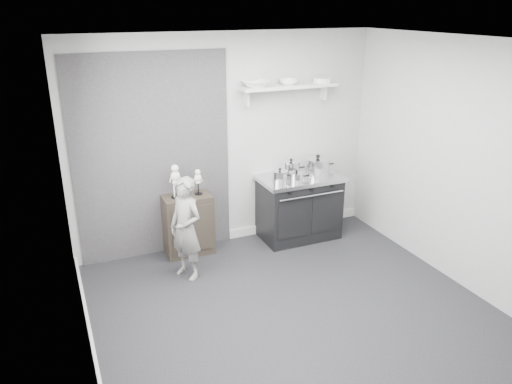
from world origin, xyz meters
TOP-DOWN VIEW (x-y plane):
  - ground at (0.00, 0.00)m, footprint 4.00×4.00m
  - room_shell at (-0.09, 0.15)m, footprint 4.02×3.62m
  - wall_shelf at (0.80, 1.68)m, footprint 1.30×0.26m
  - stove at (0.89, 1.48)m, footprint 1.08×0.68m
  - side_cabinet at (-0.61, 1.61)m, footprint 0.60×0.35m
  - child at (-0.79, 1.04)m, footprint 0.47×0.53m
  - pot_front_left at (0.56, 1.40)m, footprint 0.28×0.20m
  - pot_back_left at (0.81, 1.59)m, footprint 0.32×0.24m
  - pot_back_right at (1.20, 1.56)m, footprint 0.41×0.33m
  - pot_front_center at (0.76, 1.33)m, footprint 0.27×0.19m
  - skeleton_full at (-0.74, 1.61)m, footprint 0.14×0.09m
  - skeleton_torso at (-0.46, 1.61)m, footprint 0.10×0.07m
  - bowl_large at (0.34, 1.67)m, footprint 0.33×0.33m
  - bowl_small at (0.79, 1.67)m, footprint 0.23×0.23m
  - plate_stack at (1.28, 1.67)m, footprint 0.24×0.24m

SIDE VIEW (x-z plane):
  - ground at x=0.00m, z-range 0.00..0.00m
  - side_cabinet at x=-0.61m, z-range 0.00..0.78m
  - stove at x=0.89m, z-range 0.00..0.87m
  - child at x=-0.79m, z-range 0.00..1.21m
  - pot_front_center at x=0.76m, z-range 0.85..1.00m
  - pot_front_left at x=0.56m, z-range 0.85..1.03m
  - pot_back_left at x=0.81m, z-range 0.85..1.08m
  - skeleton_torso at x=-0.46m, z-range 0.78..1.15m
  - pot_back_right at x=1.20m, z-range 0.84..1.09m
  - skeleton_full at x=-0.74m, z-range 0.78..1.26m
  - room_shell at x=-0.09m, z-range 0.28..2.99m
  - wall_shelf at x=0.80m, z-range 1.89..2.13m
  - plate_stack at x=1.28m, z-range 2.04..2.10m
  - bowl_small at x=0.79m, z-range 2.04..2.11m
  - bowl_large at x=0.34m, z-range 2.04..2.12m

